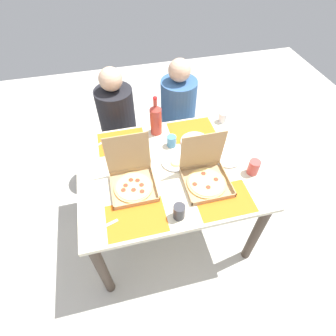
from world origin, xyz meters
TOP-DOWN VIEW (x-y plane):
  - ground_plane at (0.00, 0.00)m, footprint 6.00×6.00m
  - dining_table at (0.00, 0.00)m, footprint 1.25×1.00m
  - placemat_near_left at (-0.28, -0.35)m, footprint 0.36×0.26m
  - placemat_near_right at (0.28, -0.35)m, footprint 0.36×0.26m
  - placemat_far_left at (-0.28, 0.35)m, footprint 0.36×0.26m
  - placemat_far_right at (0.28, 0.35)m, footprint 0.36×0.26m
  - pizza_box_corner_right at (-0.23, 0.21)m, footprint 0.25×0.25m
  - pizza_box_edge_far at (0.22, -0.17)m, footprint 0.30×0.30m
  - pizza_box_corner_left at (-0.26, -0.08)m, footprint 0.29×0.31m
  - plate_far_right at (0.26, 0.20)m, footprint 0.22×0.22m
  - plate_far_left at (0.44, -0.00)m, footprint 0.22×0.22m
  - plate_near_left at (0.06, 0.04)m, footprint 0.20×0.20m
  - soda_bottle at (0.00, 0.39)m, footprint 0.09×0.09m
  - cup_clear_right at (-0.03, -0.40)m, footprint 0.07×0.07m
  - cup_spare at (0.56, -0.18)m, footprint 0.08×0.08m
  - cup_red at (0.56, 0.40)m, footprint 0.07×0.07m
  - cup_dark at (0.08, 0.22)m, footprint 0.07×0.07m
  - knife_by_near_left at (-0.49, -0.37)m, footprint 0.21×0.08m
  - knife_by_far_left at (-0.49, 0.34)m, footprint 0.19×0.12m
  - diner_left_seat at (-0.28, 0.76)m, footprint 0.32×0.32m
  - diner_right_seat at (0.28, 0.76)m, footprint 0.32×0.32m

SIDE VIEW (x-z plane):
  - ground_plane at x=0.00m, z-range 0.00..0.00m
  - diner_left_seat at x=-0.28m, z-range -0.06..1.11m
  - diner_right_seat at x=0.28m, z-range -0.06..1.11m
  - dining_table at x=0.00m, z-range 0.26..1.04m
  - placemat_near_left at x=-0.28m, z-range 0.77..0.78m
  - placemat_near_right at x=0.28m, z-range 0.77..0.78m
  - placemat_far_left at x=-0.28m, z-range 0.77..0.78m
  - placemat_far_right at x=0.28m, z-range 0.77..0.78m
  - knife_by_near_left at x=-0.49m, z-range 0.77..0.78m
  - knife_by_far_left at x=-0.49m, z-range 0.77..0.78m
  - plate_far_left at x=0.44m, z-range 0.77..0.79m
  - plate_far_right at x=0.26m, z-range 0.77..0.80m
  - plate_near_left at x=0.06m, z-range 0.77..0.80m
  - pizza_box_corner_right at x=-0.23m, z-range 0.77..0.80m
  - cup_red at x=0.56m, z-range 0.77..0.86m
  - cup_dark at x=0.08m, z-range 0.77..0.86m
  - pizza_box_corner_left at x=-0.26m, z-range 0.66..0.99m
  - pizza_box_edge_far at x=0.22m, z-range 0.66..0.99m
  - cup_clear_right at x=-0.03m, z-range 0.77..0.88m
  - cup_spare at x=0.56m, z-range 0.77..0.88m
  - soda_bottle at x=0.00m, z-range 0.75..1.07m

